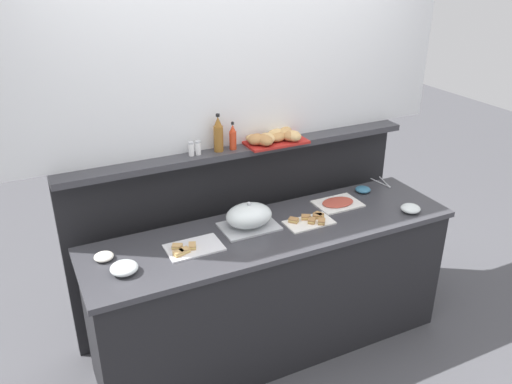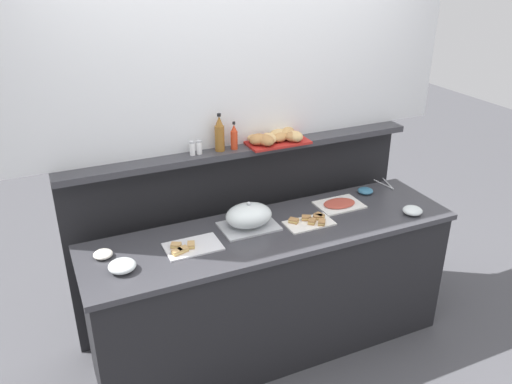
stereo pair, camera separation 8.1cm
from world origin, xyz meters
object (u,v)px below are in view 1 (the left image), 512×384
Objects in this scene: serving_cloche at (249,217)px; condiment_bowl_dark at (104,257)px; sandwich_platter_side at (310,221)px; vinegar_bottle_amber at (218,135)px; salt_shaker at (191,149)px; pepper_shaker at (198,148)px; glass_bowl_medium at (124,268)px; glass_bowl_large at (411,209)px; sandwich_platter_rear at (191,248)px; bread_basket at (274,138)px; hot_sauce_bottle at (233,137)px; condiment_bowl_cream at (363,189)px; serving_tongs at (383,183)px; cold_cuts_platter at (338,203)px.

serving_cloche reaches higher than condiment_bowl_dark.
vinegar_bottle_amber is at bearing 133.18° from sandwich_platter_side.
salt_shaker is 1.00× the size of pepper_shaker.
pepper_shaker reaches higher than glass_bowl_medium.
serving_cloche is 2.34× the size of glass_bowl_medium.
glass_bowl_large is (1.01, -0.27, -0.05)m from serving_cloche.
vinegar_bottle_amber is at bearing 49.82° from sandwich_platter_rear.
glass_bowl_medium is at bearing 176.41° from glass_bowl_large.
hot_sauce_bottle is at bearing 176.51° from bread_basket.
sandwich_platter_rear is 3.59× the size of pepper_shaker.
glass_bowl_medium is 1.37× the size of condiment_bowl_dark.
condiment_bowl_cream reaches higher than serving_tongs.
sandwich_platter_rear is at bearing -171.52° from condiment_bowl_cream.
hot_sauce_bottle reaches higher than cold_cuts_platter.
glass_bowl_large reaches higher than condiment_bowl_cream.
pepper_shaker reaches higher than cold_cuts_platter.
glass_bowl_large is at bearing -14.84° from serving_cloche.
glass_bowl_medium is at bearing -172.91° from cold_cuts_platter.
condiment_bowl_cream is (0.26, 0.09, 0.01)m from cold_cuts_platter.
vinegar_bottle_amber reaches higher than salt_shaker.
pepper_shaker is at bearing 62.46° from sandwich_platter_rear.
glass_bowl_medium is at bearing -157.61° from bread_basket.
hot_sauce_bottle reaches higher than salt_shaker.
glass_bowl_large is at bearing -3.59° from glass_bowl_medium.
glass_bowl_large is 1.43m from salt_shaker.
salt_shaker reaches higher than serving_cloche.
vinegar_bottle_amber is at bearing 173.87° from hot_sauce_bottle.
vinegar_bottle_amber is at bearing 98.52° from serving_cloche.
salt_shaker is at bearing 25.95° from condiment_bowl_dark.
glass_bowl_medium reaches higher than cold_cuts_platter.
glass_bowl_medium is (-0.79, -0.15, -0.05)m from serving_cloche.
vinegar_bottle_amber is 0.15m from pepper_shaker.
cold_cuts_platter is 1.45m from glass_bowl_medium.
salt_shaker is at bearing 154.37° from glass_bowl_large.
sandwich_platter_rear is at bearing 9.98° from glass_bowl_medium.
salt_shaker reaches higher than glass_bowl_medium.
sandwich_platter_rear is 0.91m from bread_basket.
serving_cloche reaches higher than glass_bowl_large.
cold_cuts_platter is at bearing 140.58° from glass_bowl_large.
glass_bowl_medium is (-1.15, -0.04, 0.01)m from sandwich_platter_side.
glass_bowl_large reaches higher than sandwich_platter_rear.
serving_cloche reaches higher than cold_cuts_platter.
condiment_bowl_cream and condiment_bowl_dark have the same top height.
glass_bowl_medium is (-1.44, -0.18, 0.02)m from cold_cuts_platter.
glass_bowl_large is 1.30m from vinegar_bottle_amber.
bread_basket is at bearing 22.39° from glass_bowl_medium.
bread_basket is at bearing 140.54° from glass_bowl_large.
serving_tongs is at bearing -9.54° from bread_basket.
cold_cuts_platter is at bearing -162.06° from condiment_bowl_cream.
serving_tongs is (0.12, 0.43, -0.02)m from glass_bowl_large.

